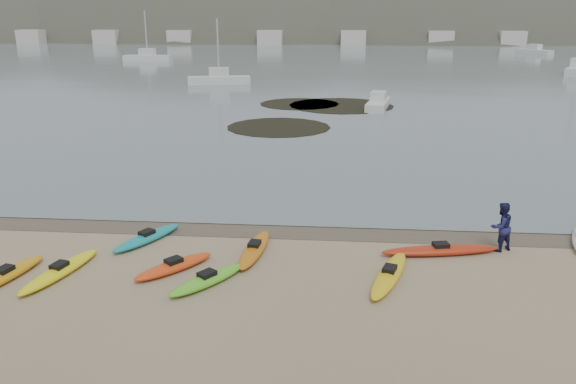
{
  "coord_description": "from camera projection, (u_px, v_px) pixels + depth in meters",
  "views": [
    {
      "loc": [
        1.82,
        -21.59,
        8.37
      ],
      "look_at": [
        0.0,
        0.0,
        1.5
      ],
      "focal_mm": 35.0,
      "sensor_mm": 36.0,
      "label": 1
    }
  ],
  "objects": [
    {
      "name": "kayaks",
      "position": [
        262.0,
        259.0,
        19.69
      ],
      "size": [
        21.9,
        8.21,
        0.34
      ],
      "color": "teal",
      "rests_on": "ground"
    },
    {
      "name": "wet_sand",
      "position": [
        287.0,
        229.0,
        22.9
      ],
      "size": [
        60.0,
        60.0,
        0.0
      ],
      "primitive_type": "plane",
      "color": "brown",
      "rests_on": "ground"
    },
    {
      "name": "moored_boats",
      "position": [
        379.0,
        64.0,
        92.23
      ],
      "size": [
        86.22,
        85.22,
        1.24
      ],
      "color": "silver",
      "rests_on": "ground"
    },
    {
      "name": "far_hills",
      "position": [
        437.0,
        83.0,
        209.09
      ],
      "size": [
        550.0,
        135.0,
        80.0
      ],
      "color": "#384235",
      "rests_on": "ground"
    },
    {
      "name": "kelp_mats",
      "position": [
        314.0,
        111.0,
        50.99
      ],
      "size": [
        13.91,
        20.22,
        0.04
      ],
      "color": "black",
      "rests_on": "water"
    },
    {
      "name": "water",
      "position": [
        334.0,
        30.0,
        308.14
      ],
      "size": [
        1200.0,
        1200.0,
        0.0
      ],
      "primitive_type": "plane",
      "color": "slate",
      "rests_on": "ground"
    },
    {
      "name": "ground",
      "position": [
        288.0,
        227.0,
        23.19
      ],
      "size": [
        600.0,
        600.0,
        0.0
      ],
      "primitive_type": "plane",
      "color": "tan",
      "rests_on": "ground"
    },
    {
      "name": "person_east",
      "position": [
        501.0,
        227.0,
        20.59
      ],
      "size": [
        1.13,
        1.04,
        1.86
      ],
      "primitive_type": "imported",
      "rotation": [
        0.0,
        0.0,
        3.62
      ],
      "color": "navy",
      "rests_on": "ground"
    },
    {
      "name": "far_town",
      "position": [
        352.0,
        38.0,
        159.83
      ],
      "size": [
        199.0,
        5.0,
        4.0
      ],
      "color": "beige",
      "rests_on": "ground"
    }
  ]
}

